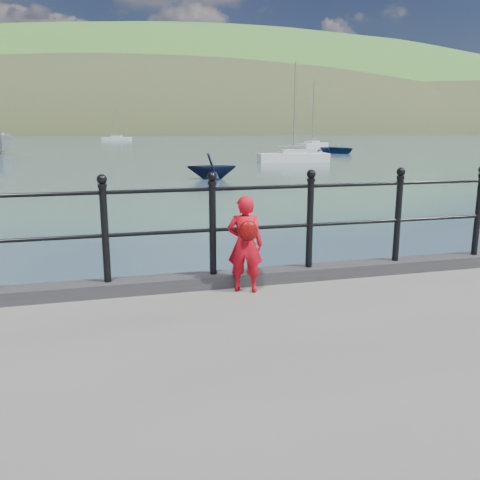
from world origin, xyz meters
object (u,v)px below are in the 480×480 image
object	(u,v)px
child	(245,244)
launch_navy	(212,166)
launch_blue	(338,149)
sailboat_deep	(117,139)
launch_white	(1,144)
sailboat_far	(312,146)
sailboat_near	(293,158)
railing	(263,215)

from	to	relation	value
child	launch_navy	size ratio (longest dim) A/B	0.41
launch_blue	sailboat_deep	world-z (taller)	sailboat_deep
launch_white	sailboat_deep	size ratio (longest dim) A/B	0.67
sailboat_far	sailboat_near	xyz separation A→B (m)	(-11.48, -23.45, -0.00)
railing	sailboat_near	bearing A→B (deg)	68.63
railing	child	size ratio (longest dim) A/B	16.46
child	sailboat_far	distance (m)	62.29
launch_navy	sailboat_far	world-z (taller)	sailboat_far
launch_blue	sailboat_near	distance (m)	15.10
railing	sailboat_deep	size ratio (longest dim) A/B	2.11
launch_white	sailboat_near	xyz separation A→B (m)	(24.96, -18.23, -0.77)
launch_navy	sailboat_deep	world-z (taller)	sailboat_deep
sailboat_deep	sailboat_far	bearing A→B (deg)	-42.43
railing	launch_blue	bearing A→B (deg)	63.37
launch_white	sailboat_deep	world-z (taller)	sailboat_deep
sailboat_far	sailboat_deep	distance (m)	49.23
launch_navy	launch_blue	bearing A→B (deg)	-32.33
child	sailboat_near	distance (m)	36.23
launch_blue	sailboat_far	bearing A→B (deg)	65.13
sailboat_near	sailboat_deep	distance (m)	67.73
launch_navy	sailboat_near	world-z (taller)	sailboat_near
launch_blue	launch_white	size ratio (longest dim) A/B	0.79
launch_white	sailboat_far	world-z (taller)	sailboat_far
child	launch_blue	size ratio (longest dim) A/B	0.24
child	sailboat_far	xyz separation A→B (m)	(24.83, 57.11, -1.21)
child	sailboat_deep	distance (m)	100.31
railing	child	world-z (taller)	railing
launch_blue	sailboat_far	xyz separation A→B (m)	(1.94, 11.75, -0.13)
launch_white	railing	bearing A→B (deg)	-89.84
sailboat_far	sailboat_deep	size ratio (longest dim) A/B	1.02
launch_blue	railing	bearing A→B (deg)	-132.13
sailboat_near	sailboat_deep	size ratio (longest dim) A/B	0.93
sailboat_near	launch_navy	bearing A→B (deg)	-124.45
launch_white	launch_blue	bearing A→B (deg)	-23.53
railing	launch_blue	xyz separation A→B (m)	(22.61, 45.09, -1.36)
child	launch_white	bearing A→B (deg)	-54.41
launch_blue	sailboat_near	size ratio (longest dim) A/B	0.57
sailboat_far	sailboat_deep	world-z (taller)	sailboat_far
railing	child	bearing A→B (deg)	-136.20
child	sailboat_deep	size ratio (longest dim) A/B	0.13
launch_navy	sailboat_near	xyz separation A→B (m)	(9.13, 11.52, -0.36)
sailboat_near	railing	bearing A→B (deg)	-107.41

